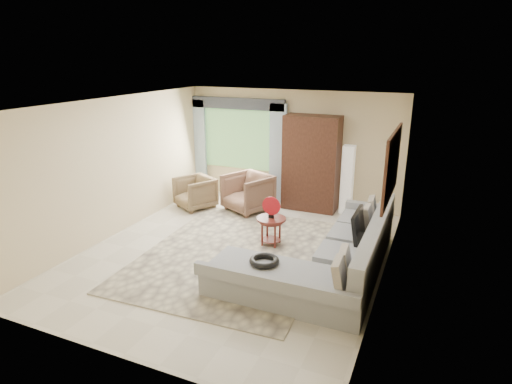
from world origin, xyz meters
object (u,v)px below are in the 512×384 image
at_px(armchair_left, 195,193).
at_px(floor_lamp, 347,180).
at_px(sectional_sofa, 333,261).
at_px(armoire, 311,163).
at_px(armchair_right, 248,193).
at_px(coffee_table, 271,231).
at_px(potted_plant, 196,185).
at_px(tv_screen, 359,225).

xyz_separation_m(armchair_left, floor_lamp, (3.21, 1.04, 0.40)).
xyz_separation_m(sectional_sofa, armoire, (-1.23, 2.90, 0.77)).
height_order(armchair_right, floor_lamp, floor_lamp).
height_order(coffee_table, armoire, armoire).
xyz_separation_m(potted_plant, floor_lamp, (3.59, 0.34, 0.46)).
bearing_deg(armchair_right, potted_plant, -169.37).
bearing_deg(armoire, armchair_left, -157.84).
bearing_deg(armchair_right, floor_lamp, 45.50).
bearing_deg(coffee_table, armoire, 87.80).
relative_size(potted_plant, armoire, 0.28).
distance_m(tv_screen, floor_lamp, 2.54).
bearing_deg(potted_plant, armchair_left, -60.81).
distance_m(tv_screen, armchair_right, 3.22).
relative_size(armchair_right, floor_lamp, 0.61).
relative_size(armchair_left, armoire, 0.37).
relative_size(coffee_table, armoire, 0.25).
relative_size(sectional_sofa, armchair_left, 4.44).
xyz_separation_m(tv_screen, coffee_table, (-1.58, 0.20, -0.44)).
bearing_deg(armchair_right, armoire, 54.56).
height_order(armchair_left, armoire, armoire).
height_order(sectional_sofa, coffee_table, sectional_sofa).
bearing_deg(sectional_sofa, coffee_table, 151.46).
height_order(armchair_left, potted_plant, armchair_left).
relative_size(potted_plant, floor_lamp, 0.39).
xyz_separation_m(tv_screen, floor_lamp, (-0.70, 2.44, 0.03)).
height_order(armchair_left, floor_lamp, floor_lamp).
xyz_separation_m(tv_screen, armoire, (-1.50, 2.38, 0.33)).
distance_m(armchair_right, floor_lamp, 2.19).
bearing_deg(armoire, tv_screen, -57.79).
relative_size(sectional_sofa, coffee_table, 6.51).
distance_m(coffee_table, floor_lamp, 2.45).
distance_m(coffee_table, armchair_left, 2.62).
bearing_deg(armchair_right, sectional_sofa, -16.72).
xyz_separation_m(sectional_sofa, floor_lamp, (-0.43, 2.96, 0.47)).
relative_size(sectional_sofa, floor_lamp, 2.31).
bearing_deg(floor_lamp, potted_plant, -174.52).
distance_m(sectional_sofa, armchair_left, 4.11).
height_order(tv_screen, armchair_right, tv_screen).
distance_m(sectional_sofa, coffee_table, 1.50).
relative_size(tv_screen, armoire, 0.35).
distance_m(sectional_sofa, armoire, 3.24).
relative_size(armchair_right, armoire, 0.44).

